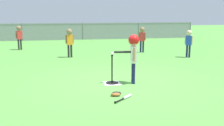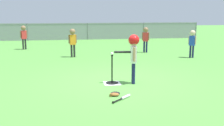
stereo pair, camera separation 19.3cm
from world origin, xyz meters
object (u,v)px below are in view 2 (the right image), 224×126
at_px(spare_bat_silver, 124,98).
at_px(fielder_near_left, 192,40).
at_px(baseball_on_tee, 112,54).
at_px(fielder_near_right, 146,36).
at_px(batting_tee, 112,79).
at_px(fielder_deep_right, 24,34).
at_px(batter_child, 133,49).
at_px(fielder_deep_center, 73,39).
at_px(glove_by_plate, 115,93).
at_px(glove_near_bats, 114,94).

bearing_deg(spare_bat_silver, fielder_near_left, 51.19).
height_order(baseball_on_tee, fielder_near_right, fielder_near_right).
relative_size(batting_tee, baseball_on_tee, 10.28).
height_order(fielder_near_left, fielder_deep_right, fielder_deep_right).
bearing_deg(spare_bat_silver, fielder_deep_right, 111.75).
distance_m(batter_child, fielder_deep_right, 8.28).
bearing_deg(spare_bat_silver, fielder_near_right, 69.96).
relative_size(batting_tee, spare_bat_silver, 1.56).
relative_size(fielder_deep_center, glove_by_plate, 5.10).
distance_m(baseball_on_tee, glove_near_bats, 1.33).
bearing_deg(batter_child, batting_tee, 171.35).
xyz_separation_m(fielder_near_right, glove_by_plate, (-2.52, -6.22, -0.73)).
bearing_deg(baseball_on_tee, fielder_deep_center, 102.18).
relative_size(batting_tee, glove_near_bats, 2.90).
relative_size(batter_child, fielder_deep_right, 1.07).
distance_m(baseball_on_tee, fielder_deep_right, 7.95).
bearing_deg(batting_tee, glove_near_bats, -96.64).
relative_size(glove_by_plate, glove_near_bats, 0.89).
xyz_separation_m(baseball_on_tee, fielder_near_right, (2.43, 5.22, -0.04)).
xyz_separation_m(baseball_on_tee, glove_by_plate, (-0.09, -1.00, -0.76)).
distance_m(spare_bat_silver, glove_near_bats, 0.30).
xyz_separation_m(batting_tee, fielder_near_left, (3.92, 3.50, 0.61)).
relative_size(fielder_deep_right, glove_by_plate, 5.16).
xyz_separation_m(fielder_deep_right, glove_by_plate, (3.27, -8.21, -0.74)).
bearing_deg(batter_child, glove_by_plate, -125.06).
distance_m(baseball_on_tee, fielder_deep_center, 4.51).
relative_size(fielder_deep_center, glove_near_bats, 4.56).
distance_m(fielder_deep_right, glove_by_plate, 8.86).
height_order(batting_tee, glove_by_plate, batting_tee).
relative_size(batting_tee, fielder_deep_right, 0.63).
bearing_deg(batter_child, fielder_near_left, 46.75).
relative_size(batting_tee, batter_child, 0.59).
distance_m(fielder_near_left, glove_by_plate, 6.06).
height_order(fielder_deep_right, spare_bat_silver, fielder_deep_right).
bearing_deg(spare_bat_silver, batting_tee, 92.06).
bearing_deg(batting_tee, baseball_on_tee, 0.00).
bearing_deg(fielder_near_left, batting_tee, -138.27).
bearing_deg(fielder_near_right, baseball_on_tee, -114.99).
distance_m(batting_tee, fielder_near_right, 5.80).
distance_m(baseball_on_tee, batter_child, 0.57).
relative_size(baseball_on_tee, fielder_near_right, 0.06).
bearing_deg(fielder_near_left, glove_by_plate, -131.74).
relative_size(batter_child, fielder_deep_center, 1.09).
bearing_deg(glove_by_plate, glove_near_bats, -114.45).
bearing_deg(fielder_near_right, spare_bat_silver, -110.04).
bearing_deg(fielder_near_left, batter_child, -133.25).
relative_size(baseball_on_tee, fielder_deep_center, 0.06).
distance_m(fielder_deep_center, spare_bat_silver, 5.86).
distance_m(batting_tee, spare_bat_silver, 1.32).
bearing_deg(glove_by_plate, baseball_on_tee, 84.93).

